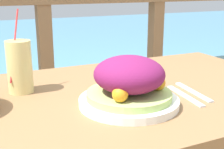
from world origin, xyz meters
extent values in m
cube|color=olive|center=(0.00, 0.00, 0.75)|extent=(1.28, 0.72, 0.04)
cube|color=olive|center=(0.58, 0.30, 0.36)|extent=(0.06, 0.06, 0.73)
cube|color=brown|center=(0.00, 0.81, 0.49)|extent=(0.07, 0.07, 0.99)
cube|color=brown|center=(0.68, 0.81, 0.49)|extent=(0.07, 0.07, 0.99)
cube|color=teal|center=(0.00, 3.31, 0.23)|extent=(12.00, 4.00, 0.46)
cylinder|color=white|center=(0.01, -0.11, 0.78)|extent=(0.27, 0.27, 0.02)
cylinder|color=#A8C66B|center=(0.01, -0.11, 0.80)|extent=(0.23, 0.23, 0.02)
ellipsoid|color=#72194C|center=(0.01, -0.11, 0.85)|extent=(0.19, 0.19, 0.10)
sphere|color=orange|center=(0.08, -0.13, 0.83)|extent=(0.04, 0.04, 0.04)
sphere|color=orange|center=(-0.04, -0.04, 0.83)|extent=(0.04, 0.04, 0.04)
sphere|color=orange|center=(-0.05, -0.17, 0.83)|extent=(0.04, 0.04, 0.04)
cylinder|color=#DBCC7F|center=(-0.24, 0.13, 0.85)|extent=(0.07, 0.07, 0.16)
cylinder|color=red|center=(-0.24, 0.13, 0.91)|extent=(0.05, 0.07, 0.21)
cube|color=silver|center=(0.19, -0.12, 0.77)|extent=(0.04, 0.18, 0.00)
cube|color=silver|center=(0.23, -0.10, 0.77)|extent=(0.04, 0.18, 0.00)
camera|label=1|loc=(-0.37, -0.80, 1.08)|focal=50.00mm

